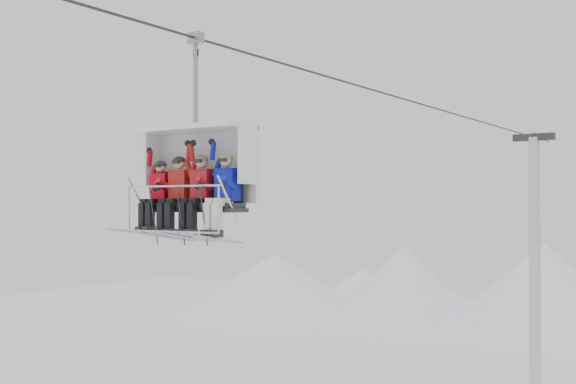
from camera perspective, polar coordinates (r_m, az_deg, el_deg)
The scene contains 7 objects.
lift_tower_right at distance 37.74m, azimuth 18.92°, elevation -7.33°, with size 2.00×1.80×13.48m.
haul_cable at distance 17.46m, azimuth -0.00°, elevation 10.00°, with size 0.06×0.06×50.00m, color #2E2E33.
chairlift_carrier at distance 14.58m, azimuth -6.99°, elevation 1.89°, with size 2.51×1.17×3.98m.
skier_far_left at distance 14.90m, azimuth -10.26°, elevation -0.10°, with size 0.40×1.69×1.59m.
skier_center_left at distance 14.56m, azimuth -8.77°, elevation 0.05°, with size 0.43×1.69×1.70m.
skier_center_right at distance 14.18m, azimuth -7.05°, elevation 0.07°, with size 0.43×1.69×1.70m.
skier_far_right at distance 13.79m, azimuth -5.10°, elevation 0.10°, with size 0.43×1.69×1.70m.
Camera 1 is at (9.46, -14.29, 9.96)m, focal length 45.00 mm.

